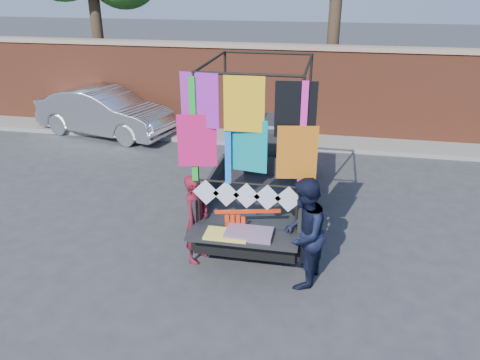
% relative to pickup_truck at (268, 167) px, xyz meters
% --- Properties ---
extents(ground, '(90.00, 90.00, 0.00)m').
position_rel_pickup_truck_xyz_m(ground, '(0.08, -2.39, -0.79)').
color(ground, '#38383A').
rests_on(ground, ground).
extents(brick_wall, '(30.00, 0.45, 2.61)m').
position_rel_pickup_truck_xyz_m(brick_wall, '(0.08, 4.61, 0.54)').
color(brick_wall, brown).
rests_on(brick_wall, ground).
extents(curb, '(30.00, 1.20, 0.12)m').
position_rel_pickup_truck_xyz_m(curb, '(0.08, 3.91, -0.73)').
color(curb, gray).
rests_on(curb, ground).
extents(pickup_truck, '(1.98, 4.98, 3.14)m').
position_rel_pickup_truck_xyz_m(pickup_truck, '(0.00, 0.00, 0.00)').
color(pickup_truck, black).
rests_on(pickup_truck, ground).
extents(sedan, '(4.41, 2.41, 1.38)m').
position_rel_pickup_truck_xyz_m(sedan, '(-5.33, 3.61, -0.10)').
color(sedan, silver).
rests_on(sedan, ground).
extents(woman, '(0.48, 0.62, 1.51)m').
position_rel_pickup_truck_xyz_m(woman, '(-0.83, -2.37, -0.03)').
color(woman, maroon).
rests_on(woman, ground).
extents(man, '(0.81, 0.95, 1.73)m').
position_rel_pickup_truck_xyz_m(man, '(0.90, -2.69, 0.07)').
color(man, black).
rests_on(man, ground).
extents(streamer_bundle, '(0.99, 0.28, 0.69)m').
position_rel_pickup_truck_xyz_m(streamer_bundle, '(-0.08, -2.54, 0.07)').
color(streamer_bundle, '#F6330D').
rests_on(streamer_bundle, ground).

